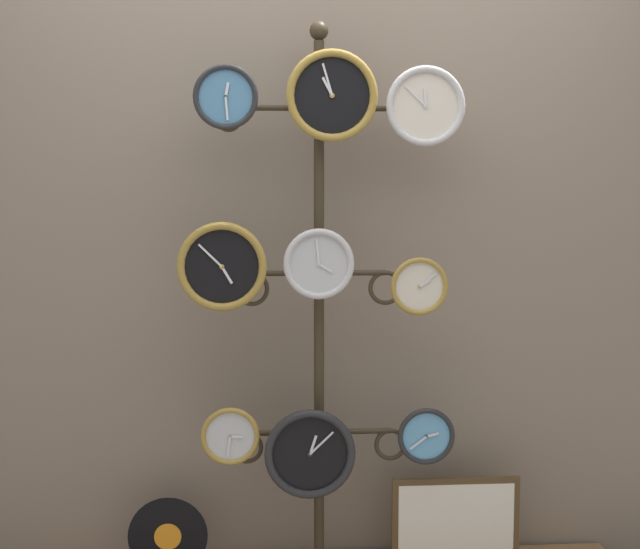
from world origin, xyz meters
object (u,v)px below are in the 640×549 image
object	(u,v)px
clock_middle_left	(222,266)
clock_top_center	(332,96)
clock_bottom_center	(310,454)
clock_bottom_right	(426,436)
clock_top_left	(226,97)
clock_middle_right	(419,286)
picture_frame	(456,522)
display_stand	(319,380)
clock_top_right	(425,106)
clock_bottom_left	(230,436)
vinyl_record	(168,536)
clock_middle_center	(319,264)

from	to	relation	value
clock_middle_left	clock_top_center	bearing A→B (deg)	4.20
clock_bottom_center	clock_bottom_right	bearing A→B (deg)	6.01
clock_top_left	clock_bottom_center	xyz separation A→B (m)	(0.28, -0.04, -1.22)
clock_top_left	clock_middle_right	world-z (taller)	clock_top_left
clock_middle_right	picture_frame	bearing A→B (deg)	19.07
clock_middle_left	clock_top_left	bearing A→B (deg)	65.22
display_stand	clock_bottom_right	bearing A→B (deg)	-11.17
clock_top_right	display_stand	bearing A→B (deg)	167.64
display_stand	clock_top_left	distance (m)	1.04
clock_top_right	clock_bottom_right	xyz separation A→B (m)	(0.02, 0.00, -1.15)
clock_middle_left	clock_bottom_left	bearing A→B (deg)	50.73
clock_middle_left	vinyl_record	world-z (taller)	clock_middle_left
display_stand	clock_top_center	size ratio (longest dim) A/B	6.43
clock_bottom_left	clock_bottom_right	bearing A→B (deg)	1.12
clock_top_right	clock_middle_center	distance (m)	0.65
clock_top_center	clock_bottom_left	distance (m)	1.22
clock_bottom_center	picture_frame	world-z (taller)	clock_bottom_center
display_stand	clock_bottom_right	size ratio (longest dim) A/B	9.76
clock_bottom_left	clock_top_right	bearing A→B (deg)	0.78
display_stand	clock_middle_right	xyz separation A→B (m)	(0.34, -0.10, 0.35)
display_stand	clock_middle_right	size ratio (longest dim) A/B	9.92
clock_top_center	clock_middle_left	bearing A→B (deg)	-175.80
display_stand	clock_bottom_center	distance (m)	0.27
clock_bottom_center	clock_bottom_right	size ratio (longest dim) A/B	1.55
clock_top_left	clock_bottom_left	size ratio (longest dim) A/B	1.07
clock_top_center	clock_middle_center	distance (m)	0.57
clock_top_right	clock_middle_center	xyz separation A→B (m)	(-0.37, -0.03, -0.54)
vinyl_record	display_stand	bearing A→B (deg)	4.55
clock_middle_center	clock_top_center	bearing A→B (deg)	23.55
clock_top_left	picture_frame	xyz separation A→B (m)	(0.81, 0.03, -1.51)
clock_top_center	vinyl_record	distance (m)	1.65
clock_bottom_center	clock_middle_left	bearing A→B (deg)	179.26
clock_middle_center	display_stand	bearing A→B (deg)	85.52
clock_bottom_center	clock_bottom_left	bearing A→B (deg)	173.75
clock_middle_center	clock_bottom_center	world-z (taller)	clock_middle_center
clock_top_left	clock_top_right	bearing A→B (deg)	-0.21
vinyl_record	clock_bottom_left	bearing A→B (deg)	-11.19
clock_bottom_right	clock_top_left	bearing A→B (deg)	-179.84
clock_top_center	vinyl_record	bearing A→B (deg)	175.71
clock_middle_center	clock_bottom_left	bearing A→B (deg)	176.47
clock_bottom_right	clock_bottom_left	bearing A→B (deg)	-178.88
display_stand	picture_frame	distance (m)	0.72
vinyl_record	picture_frame	world-z (taller)	picture_frame
clock_top_left	clock_bottom_right	xyz separation A→B (m)	(0.70, 0.00, -1.18)
clock_middle_left	picture_frame	size ratio (longest dim) A/B	0.65
vinyl_record	clock_bottom_right	bearing A→B (deg)	-1.94
clock_top_right	clock_bottom_center	size ratio (longest dim) A/B	0.86
clock_top_center	clock_bottom_right	size ratio (longest dim) A/B	1.52
clock_bottom_left	clock_top_center	bearing A→B (deg)	0.20
clock_top_center	clock_top_right	distance (m)	0.32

